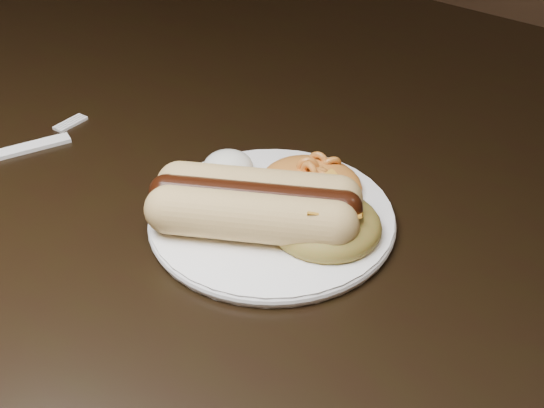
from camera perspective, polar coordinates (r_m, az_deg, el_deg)
The scene contains 7 objects.
table at distance 0.77m, azimuth -0.63°, elevation -2.07°, with size 1.60×0.90×0.75m.
plate at distance 0.62m, azimuth 0.00°, elevation -1.13°, with size 0.20×0.20×0.01m, color white.
hotdog at distance 0.60m, azimuth -1.34°, elevation 0.05°, with size 0.14×0.13×0.04m.
mac_and_cheese at distance 0.64m, azimuth 3.01°, elevation 2.48°, with size 0.09×0.08×0.03m, color orange.
sour_cream at distance 0.66m, azimuth -3.35°, elevation 3.17°, with size 0.04×0.04×0.03m, color white.
taco_salad at distance 0.60m, azimuth 4.04°, elevation -0.82°, with size 0.09×0.09×0.04m.
fork at distance 0.76m, azimuth -18.62°, elevation 3.86°, with size 0.02×0.16×0.00m, color white.
Camera 1 is at (0.37, -0.48, 1.13)m, focal length 50.00 mm.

